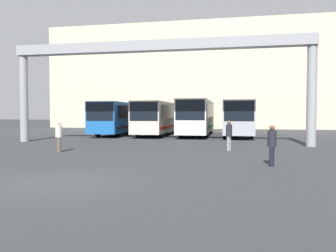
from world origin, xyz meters
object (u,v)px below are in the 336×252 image
object	(u,v)px
bus_slot_2	(197,116)
pedestrian_near_right	(229,135)
bus_slot_1	(157,116)
bus_slot_0	(121,117)
pedestrian_far_center	(272,144)
bus_slot_3	(238,116)
pedestrian_near_left	(59,136)

from	to	relation	value
bus_slot_2	pedestrian_near_right	size ratio (longest dim) A/B	6.69
bus_slot_2	bus_slot_1	bearing A→B (deg)	-171.55
bus_slot_0	bus_slot_1	size ratio (longest dim) A/B	1.04
pedestrian_near_right	pedestrian_far_center	bearing A→B (deg)	-138.59
bus_slot_0	bus_slot_2	xyz separation A→B (m)	(7.61, 0.36, 0.10)
bus_slot_3	bus_slot_2	bearing A→B (deg)	177.85
pedestrian_near_right	pedestrian_far_center	xyz separation A→B (m)	(1.70, -5.28, -0.03)
bus_slot_3	pedestrian_near_right	size ratio (longest dim) A/B	6.52
bus_slot_0	pedestrian_near_right	bearing A→B (deg)	-49.26
bus_slot_1	pedestrian_far_center	distance (m)	19.53
bus_slot_1	bus_slot_3	bearing A→B (deg)	3.18
pedestrian_near_right	bus_slot_1	bearing A→B (deg)	53.06
pedestrian_near_left	pedestrian_far_center	size ratio (longest dim) A/B	1.04
bus_slot_3	pedestrian_far_center	world-z (taller)	bus_slot_3
pedestrian_near_left	bus_slot_3	bearing A→B (deg)	-70.19
bus_slot_2	pedestrian_far_center	distance (m)	18.73
bus_slot_1	pedestrian_near_right	world-z (taller)	bus_slot_1
bus_slot_1	bus_slot_3	world-z (taller)	bus_slot_3
bus_slot_3	pedestrian_far_center	xyz separation A→B (m)	(0.99, -17.93, -0.97)
bus_slot_3	pedestrian_near_right	distance (m)	12.70
bus_slot_0	bus_slot_1	xyz separation A→B (m)	(3.81, -0.21, 0.01)
pedestrian_far_center	bus_slot_1	bearing A→B (deg)	-140.39
bus_slot_0	pedestrian_near_right	xyz separation A→B (m)	(10.71, -12.44, -0.91)
bus_slot_2	pedestrian_near_left	distance (m)	16.43
bus_slot_0	bus_slot_3	world-z (taller)	bus_slot_3
bus_slot_0	bus_slot_3	distance (m)	11.42
bus_slot_3	pedestrian_near_left	world-z (taller)	bus_slot_3
bus_slot_3	pedestrian_near_left	bearing A→B (deg)	-122.67
bus_slot_2	bus_slot_0	bearing A→B (deg)	-177.32
pedestrian_far_center	bus_slot_0	bearing A→B (deg)	-131.55
pedestrian_far_center	bus_slot_2	bearing A→B (deg)	-151.69
bus_slot_1	bus_slot_2	world-z (taller)	bus_slot_2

